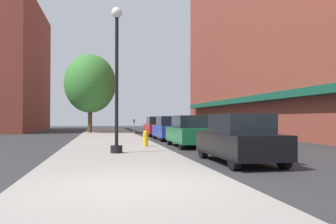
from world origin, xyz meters
The scene contains 11 objects.
ground_plane centered at (4.00, 18.00, 0.00)m, with size 90.00×90.00×0.00m, color #2D2D30.
sidewalk_slab centered at (0.00, 19.00, 0.06)m, with size 4.80×50.00×0.12m, color gray.
building_far_background centered at (-11.01, 37.00, 7.52)m, with size 6.80×18.00×15.08m.
lamppost centered at (0.02, 7.03, 3.20)m, with size 0.48×0.48×5.90m.
fire_hydrant centered at (1.56, 10.04, 0.52)m, with size 0.33×0.26×0.79m.
parking_meter_near centered at (2.05, 21.92, 0.95)m, with size 0.14×0.09×1.31m.
tree_near centered at (-1.72, 27.88, 4.92)m, with size 4.98×4.98×7.68m.
car_black centered at (4.00, 3.96, 0.81)m, with size 1.80×4.30×1.66m.
car_green centered at (4.00, 10.75, 0.81)m, with size 1.80×4.30×1.66m.
car_blue centered at (4.00, 16.41, 0.81)m, with size 1.80×4.30×1.66m.
car_red centered at (4.00, 22.12, 0.81)m, with size 1.80×4.30×1.66m.
Camera 1 is at (-0.55, -7.24, 1.51)m, focal length 37.50 mm.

